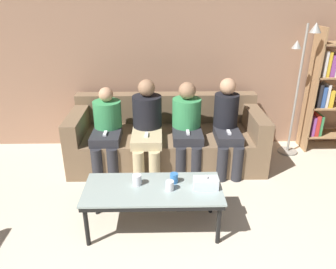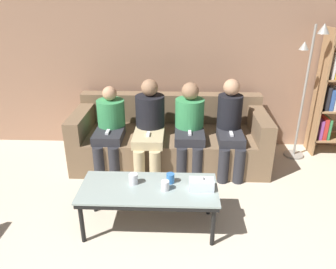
{
  "view_description": "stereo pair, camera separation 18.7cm",
  "coord_description": "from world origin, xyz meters",
  "views": [
    {
      "loc": [
        -0.07,
        -0.7,
        2.07
      ],
      "look_at": [
        0.0,
        2.45,
        0.67
      ],
      "focal_mm": 35.0,
      "sensor_mm": 36.0,
      "label": 1
    },
    {
      "loc": [
        0.12,
        -0.7,
        2.07
      ],
      "look_at": [
        0.0,
        2.45,
        0.67
      ],
      "focal_mm": 35.0,
      "sensor_mm": 36.0,
      "label": 2
    }
  ],
  "objects": [
    {
      "name": "wall_back",
      "position": [
        0.0,
        3.71,
        1.3
      ],
      "size": [
        12.0,
        0.06,
        2.6
      ],
      "color": "#9E755B",
      "rests_on": "ground_plane"
    },
    {
      "name": "couch",
      "position": [
        0.0,
        3.15,
        0.3
      ],
      "size": [
        2.39,
        0.96,
        0.81
      ],
      "color": "brown",
      "rests_on": "ground_plane"
    },
    {
      "name": "coffee_table",
      "position": [
        -0.15,
        1.8,
        0.4
      ],
      "size": [
        1.25,
        0.54,
        0.44
      ],
      "color": "#8C9E99",
      "rests_on": "ground_plane"
    },
    {
      "name": "cup_near_left",
      "position": [
        -0.3,
        1.86,
        0.49
      ],
      "size": [
        0.08,
        0.08,
        0.1
      ],
      "color": "silver",
      "rests_on": "coffee_table"
    },
    {
      "name": "cup_near_right",
      "position": [
        0.04,
        1.89,
        0.48
      ],
      "size": [
        0.07,
        0.07,
        0.09
      ],
      "color": "#3372BF",
      "rests_on": "coffee_table"
    },
    {
      "name": "cup_far_center",
      "position": [
        0.0,
        1.76,
        0.48
      ],
      "size": [
        0.07,
        0.07,
        0.09
      ],
      "color": "silver",
      "rests_on": "coffee_table"
    },
    {
      "name": "tissue_box",
      "position": [
        0.32,
        1.79,
        0.49
      ],
      "size": [
        0.22,
        0.12,
        0.13
      ],
      "color": "silver",
      "rests_on": "coffee_table"
    },
    {
      "name": "bookshelf",
      "position": [
        2.2,
        3.48,
        0.83
      ],
      "size": [
        0.73,
        0.32,
        1.66
      ],
      "color": "#9E754C",
      "rests_on": "ground_plane"
    },
    {
      "name": "standing_lamp",
      "position": [
        1.7,
        3.34,
        1.06
      ],
      "size": [
        0.31,
        0.26,
        1.72
      ],
      "color": "gray",
      "rests_on": "ground_plane"
    },
    {
      "name": "seated_person_left_end",
      "position": [
        -0.72,
        2.94,
        0.55
      ],
      "size": [
        0.34,
        0.65,
        1.02
      ],
      "color": "#28282D",
      "rests_on": "ground_plane"
    },
    {
      "name": "seated_person_mid_left",
      "position": [
        -0.24,
        2.93,
        0.6
      ],
      "size": [
        0.35,
        0.74,
        1.11
      ],
      "color": "tan",
      "rests_on": "ground_plane"
    },
    {
      "name": "seated_person_mid_right",
      "position": [
        0.24,
        2.95,
        0.58
      ],
      "size": [
        0.35,
        0.65,
        1.08
      ],
      "color": "#28282D",
      "rests_on": "ground_plane"
    },
    {
      "name": "seated_person_right_end",
      "position": [
        0.72,
        2.94,
        0.59
      ],
      "size": [
        0.31,
        0.63,
        1.12
      ],
      "color": "#28282D",
      "rests_on": "ground_plane"
    }
  ]
}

